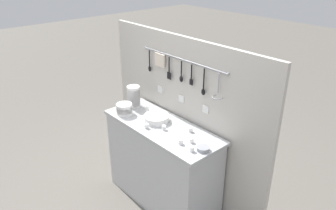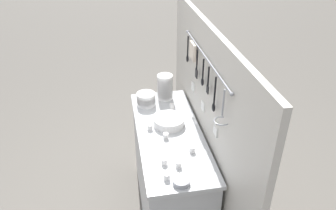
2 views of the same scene
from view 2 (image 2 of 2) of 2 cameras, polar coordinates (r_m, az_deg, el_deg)
counter at (r=2.81m, az=0.21°, el=-12.15°), size 1.27×0.49×0.91m
back_wall at (r=2.60m, az=6.34°, el=-4.78°), size 2.07×0.11×1.71m
bowl_stack_short_front at (r=2.90m, az=-0.54°, el=3.14°), size 0.14×0.14×0.23m
bowl_stack_wide_centre at (r=2.84m, az=-3.85°, el=1.03°), size 0.16×0.16×0.11m
plate_stack at (r=2.58m, az=0.18°, el=-2.84°), size 0.25×0.25×0.06m
steel_mixing_bowl at (r=2.09m, az=2.32°, el=-13.18°), size 0.11×0.11×0.03m
cup_back_left at (r=2.44m, az=-0.40°, el=-5.41°), size 0.04×0.04×0.04m
cup_edge_near at (r=2.32m, az=4.24°, el=-7.73°), size 0.04×0.04×0.04m
cup_mid_row at (r=2.19m, az=1.84°, el=-10.31°), size 0.04×0.04×0.04m
cup_by_caddy at (r=2.21m, az=-0.64°, el=-9.83°), size 0.04×0.04×0.04m
cup_back_right at (r=2.53m, az=-3.17°, el=-3.88°), size 0.04×0.04×0.04m
cup_centre at (r=2.11m, az=-0.20°, el=-12.37°), size 0.04×0.04×0.04m
cup_edge_far at (r=2.79m, az=0.66°, el=-0.23°), size 0.04×0.04×0.04m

